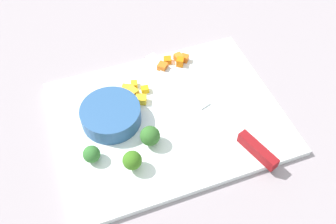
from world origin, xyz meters
TOP-DOWN VIEW (x-y plane):
  - ground_plane at (0.00, 0.00)m, footprint 4.00×4.00m
  - cutting_board at (0.00, 0.00)m, footprint 0.41×0.31m
  - prep_bowl at (0.10, -0.02)m, footprint 0.11×0.11m
  - chef_knife at (-0.09, 0.07)m, footprint 0.13×0.33m
  - carrot_dice_0 at (-0.07, -0.13)m, footprint 0.02×0.02m
  - carrot_dice_1 at (-0.08, -0.12)m, footprint 0.02×0.02m
  - carrot_dice_2 at (-0.05, -0.13)m, footprint 0.02×0.02m
  - carrot_dice_3 at (-0.03, -0.12)m, footprint 0.02×0.02m
  - carrot_dice_4 at (-0.07, -0.11)m, footprint 0.02×0.02m
  - pepper_dice_0 at (0.05, -0.08)m, footprint 0.03×0.03m
  - pepper_dice_1 at (0.04, -0.09)m, footprint 0.02×0.02m
  - pepper_dice_2 at (0.05, -0.07)m, footprint 0.02×0.02m
  - pepper_dice_3 at (0.04, -0.05)m, footprint 0.02×0.02m
  - pepper_dice_4 at (0.02, -0.07)m, footprint 0.02×0.01m
  - broccoli_floret_0 at (0.09, 0.08)m, footprint 0.03×0.03m
  - broccoli_floret_1 at (0.15, 0.04)m, footprint 0.03×0.03m
  - broccoli_floret_2 at (0.05, 0.05)m, footprint 0.03×0.03m

SIDE VIEW (x-z plane):
  - ground_plane at x=0.00m, z-range 0.00..0.00m
  - cutting_board at x=0.00m, z-range 0.00..0.01m
  - pepper_dice_1 at x=0.04m, z-range 0.01..0.02m
  - carrot_dice_2 at x=-0.05m, z-range 0.01..0.02m
  - pepper_dice_4 at x=0.02m, z-range 0.01..0.02m
  - carrot_dice_3 at x=-0.03m, z-range 0.01..0.02m
  - carrot_dice_1 at x=-0.08m, z-range 0.01..0.03m
  - carrot_dice_0 at x=-0.07m, z-range 0.01..0.03m
  - pepper_dice_3 at x=0.04m, z-range 0.01..0.03m
  - pepper_dice_0 at x=0.05m, z-range 0.01..0.03m
  - chef_knife at x=-0.09m, z-range 0.01..0.03m
  - carrot_dice_4 at x=-0.07m, z-range 0.01..0.03m
  - pepper_dice_2 at x=0.05m, z-range 0.01..0.03m
  - broccoli_floret_1 at x=0.15m, z-range 0.01..0.04m
  - prep_bowl at x=0.10m, z-range 0.01..0.04m
  - broccoli_floret_2 at x=0.05m, z-range 0.01..0.05m
  - broccoli_floret_0 at x=0.09m, z-range 0.01..0.05m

